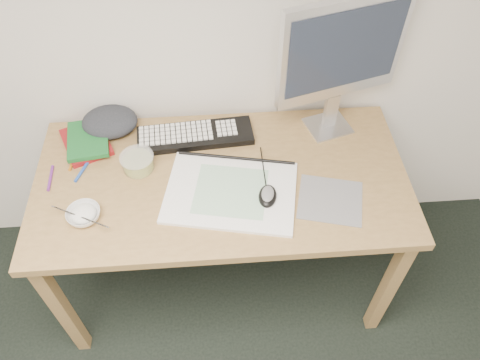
% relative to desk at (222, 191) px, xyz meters
% --- Properties ---
extents(desk, '(1.40, 0.70, 0.75)m').
position_rel_desk_xyz_m(desk, '(0.00, 0.00, 0.00)').
color(desk, '#A6824C').
rests_on(desk, ground).
extents(mousepad, '(0.27, 0.25, 0.00)m').
position_rel_desk_xyz_m(mousepad, '(0.39, -0.14, 0.08)').
color(mousepad, slate).
rests_on(mousepad, desk).
extents(sketchpad, '(0.52, 0.42, 0.01)m').
position_rel_desk_xyz_m(sketchpad, '(0.03, -0.08, 0.09)').
color(sketchpad, white).
rests_on(sketchpad, desk).
extents(keyboard, '(0.47, 0.18, 0.03)m').
position_rel_desk_xyz_m(keyboard, '(-0.09, 0.22, 0.10)').
color(keyboard, black).
rests_on(keyboard, desk).
extents(monitor, '(0.48, 0.19, 0.57)m').
position_rel_desk_xyz_m(monitor, '(0.45, 0.24, 0.44)').
color(monitor, silver).
rests_on(monitor, desk).
extents(mouse, '(0.08, 0.11, 0.04)m').
position_rel_desk_xyz_m(mouse, '(0.16, -0.12, 0.11)').
color(mouse, black).
rests_on(mouse, sketchpad).
extents(rice_bowl, '(0.13, 0.13, 0.04)m').
position_rel_desk_xyz_m(rice_bowl, '(-0.48, -0.15, 0.10)').
color(rice_bowl, white).
rests_on(rice_bowl, desk).
extents(chopsticks, '(0.20, 0.12, 0.02)m').
position_rel_desk_xyz_m(chopsticks, '(-0.49, -0.17, 0.12)').
color(chopsticks, '#AAA9AC').
rests_on(chopsticks, rice_bowl).
extents(fruit_tub, '(0.15, 0.15, 0.06)m').
position_rel_desk_xyz_m(fruit_tub, '(-0.31, 0.07, 0.11)').
color(fruit_tub, gold).
rests_on(fruit_tub, desk).
extents(book_red, '(0.23, 0.26, 0.02)m').
position_rel_desk_xyz_m(book_red, '(-0.53, 0.21, 0.09)').
color(book_red, maroon).
rests_on(book_red, desk).
extents(book_green, '(0.18, 0.23, 0.02)m').
position_rel_desk_xyz_m(book_green, '(-0.51, 0.21, 0.11)').
color(book_green, '#175E26').
rests_on(book_green, book_red).
extents(cloth_lump, '(0.23, 0.20, 0.08)m').
position_rel_desk_xyz_m(cloth_lump, '(-0.44, 0.29, 0.12)').
color(cloth_lump, '#23262A').
rests_on(cloth_lump, desk).
extents(pencil_pink, '(0.15, 0.06, 0.01)m').
position_rel_desk_xyz_m(pencil_pink, '(0.02, 0.09, 0.09)').
color(pencil_pink, pink).
rests_on(pencil_pink, desk).
extents(pencil_tan, '(0.13, 0.11, 0.01)m').
position_rel_desk_xyz_m(pencil_tan, '(-0.03, 0.07, 0.09)').
color(pencil_tan, tan).
rests_on(pencil_tan, desk).
extents(pencil_black, '(0.19, 0.03, 0.01)m').
position_rel_desk_xyz_m(pencil_black, '(0.15, 0.05, 0.09)').
color(pencil_black, black).
rests_on(pencil_black, desk).
extents(marker_blue, '(0.05, 0.12, 0.01)m').
position_rel_desk_xyz_m(marker_blue, '(-0.52, 0.07, 0.09)').
color(marker_blue, blue).
rests_on(marker_blue, desk).
extents(marker_orange, '(0.02, 0.12, 0.01)m').
position_rel_desk_xyz_m(marker_orange, '(-0.57, 0.13, 0.09)').
color(marker_orange, '#C16E16').
rests_on(marker_orange, desk).
extents(marker_purple, '(0.02, 0.12, 0.01)m').
position_rel_desk_xyz_m(marker_purple, '(-0.64, 0.04, 0.09)').
color(marker_purple, '#682383').
rests_on(marker_purple, desk).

